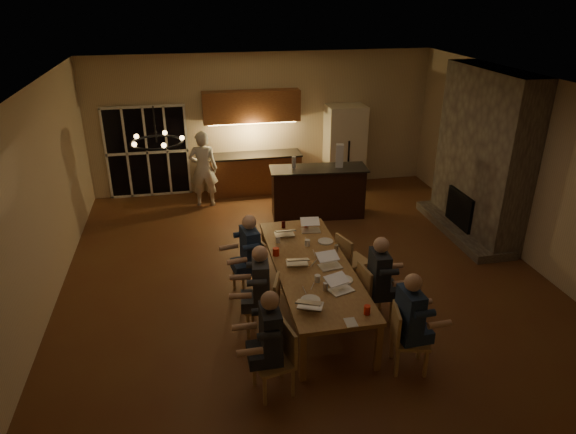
# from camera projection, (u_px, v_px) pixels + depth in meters

# --- Properties ---
(floor) EXTENTS (9.00, 9.00, 0.00)m
(floor) POSITION_uv_depth(u_px,v_px,m) (306.00, 280.00, 8.64)
(floor) COLOR brown
(floor) RESTS_ON ground
(back_wall) EXTENTS (8.00, 0.04, 3.20)m
(back_wall) POSITION_uv_depth(u_px,v_px,m) (263.00, 123.00, 12.03)
(back_wall) COLOR tan
(back_wall) RESTS_ON ground
(left_wall) EXTENTS (0.04, 9.00, 3.20)m
(left_wall) POSITION_uv_depth(u_px,v_px,m) (32.00, 212.00, 7.26)
(left_wall) COLOR tan
(left_wall) RESTS_ON ground
(right_wall) EXTENTS (0.04, 9.00, 3.20)m
(right_wall) POSITION_uv_depth(u_px,v_px,m) (538.00, 174.00, 8.71)
(right_wall) COLOR tan
(right_wall) RESTS_ON ground
(ceiling) EXTENTS (8.00, 9.00, 0.04)m
(ceiling) POSITION_uv_depth(u_px,v_px,m) (310.00, 86.00, 7.32)
(ceiling) COLOR white
(ceiling) RESTS_ON back_wall
(french_doors) EXTENTS (1.86, 0.08, 2.10)m
(french_doors) POSITION_uv_depth(u_px,v_px,m) (147.00, 152.00, 11.72)
(french_doors) COLOR black
(french_doors) RESTS_ON ground
(fireplace) EXTENTS (0.58, 2.50, 3.20)m
(fireplace) POSITION_uv_depth(u_px,v_px,m) (483.00, 155.00, 9.72)
(fireplace) COLOR #6C6254
(fireplace) RESTS_ON ground
(kitchenette) EXTENTS (2.24, 0.68, 2.40)m
(kitchenette) POSITION_uv_depth(u_px,v_px,m) (253.00, 144.00, 11.85)
(kitchenette) COLOR brown
(kitchenette) RESTS_ON ground
(refrigerator) EXTENTS (0.90, 0.68, 2.00)m
(refrigerator) POSITION_uv_depth(u_px,v_px,m) (344.00, 147.00, 12.28)
(refrigerator) COLOR beige
(refrigerator) RESTS_ON ground
(dining_table) EXTENTS (1.10, 3.18, 0.75)m
(dining_table) POSITION_uv_depth(u_px,v_px,m) (312.00, 286.00, 7.75)
(dining_table) COLOR #A07D40
(dining_table) RESTS_ON ground
(bar_island) EXTENTS (2.07, 0.85, 1.08)m
(bar_island) POSITION_uv_depth(u_px,v_px,m) (318.00, 192.00, 10.85)
(bar_island) COLOR black
(bar_island) RESTS_ON ground
(chair_left_near) EXTENTS (0.52, 0.52, 0.89)m
(chair_left_near) POSITION_uv_depth(u_px,v_px,m) (273.00, 361.00, 6.10)
(chair_left_near) COLOR tan
(chair_left_near) RESTS_ON ground
(chair_left_mid) EXTENTS (0.55, 0.55, 0.89)m
(chair_left_mid) POSITION_uv_depth(u_px,v_px,m) (263.00, 305.00, 7.16)
(chair_left_mid) COLOR tan
(chair_left_mid) RESTS_ON ground
(chair_left_far) EXTENTS (0.55, 0.55, 0.89)m
(chair_left_far) POSITION_uv_depth(u_px,v_px,m) (248.00, 267.00, 8.14)
(chair_left_far) COLOR tan
(chair_left_far) RESTS_ON ground
(chair_right_near) EXTENTS (0.52, 0.52, 0.89)m
(chair_right_near) POSITION_uv_depth(u_px,v_px,m) (410.00, 339.00, 6.48)
(chair_right_near) COLOR tan
(chair_right_near) RESTS_ON ground
(chair_right_mid) EXTENTS (0.49, 0.49, 0.89)m
(chair_right_mid) POSITION_uv_depth(u_px,v_px,m) (376.00, 292.00, 7.47)
(chair_right_mid) COLOR tan
(chair_right_mid) RESTS_ON ground
(chair_right_far) EXTENTS (0.55, 0.55, 0.89)m
(chair_right_far) POSITION_uv_depth(u_px,v_px,m) (353.00, 260.00, 8.36)
(chair_right_far) COLOR tan
(chair_right_far) RESTS_ON ground
(person_left_near) EXTENTS (0.60, 0.60, 1.38)m
(person_left_near) POSITION_uv_depth(u_px,v_px,m) (271.00, 342.00, 6.04)
(person_left_near) COLOR #262931
(person_left_near) RESTS_ON ground
(person_right_near) EXTENTS (0.63, 0.63, 1.38)m
(person_right_near) POSITION_uv_depth(u_px,v_px,m) (409.00, 322.00, 6.39)
(person_right_near) COLOR navy
(person_right_near) RESTS_ON ground
(person_left_mid) EXTENTS (0.66, 0.66, 1.38)m
(person_left_mid) POSITION_uv_depth(u_px,v_px,m) (261.00, 291.00, 7.05)
(person_left_mid) COLOR #383C43
(person_left_mid) RESTS_ON ground
(person_right_mid) EXTENTS (0.64, 0.64, 1.38)m
(person_right_mid) POSITION_uv_depth(u_px,v_px,m) (378.00, 281.00, 7.29)
(person_right_mid) COLOR #262931
(person_right_mid) RESTS_ON ground
(person_left_far) EXTENTS (0.69, 0.69, 1.38)m
(person_left_far) POSITION_uv_depth(u_px,v_px,m) (250.00, 256.00, 7.97)
(person_left_far) COLOR navy
(person_left_far) RESTS_ON ground
(standing_person) EXTENTS (0.66, 0.47, 1.70)m
(standing_person) POSITION_uv_depth(u_px,v_px,m) (203.00, 169.00, 11.28)
(standing_person) COLOR silver
(standing_person) RESTS_ON ground
(chandelier) EXTENTS (0.65, 0.65, 0.03)m
(chandelier) POSITION_uv_depth(u_px,v_px,m) (157.00, 142.00, 6.36)
(chandelier) COLOR black
(chandelier) RESTS_ON ceiling
(laptop_a) EXTENTS (0.41, 0.39, 0.23)m
(laptop_a) POSITION_uv_depth(u_px,v_px,m) (311.00, 298.00, 6.57)
(laptop_a) COLOR silver
(laptop_a) RESTS_ON dining_table
(laptop_b) EXTENTS (0.39, 0.37, 0.23)m
(laptop_b) POSITION_uv_depth(u_px,v_px,m) (341.00, 284.00, 6.90)
(laptop_b) COLOR silver
(laptop_b) RESTS_ON dining_table
(laptop_c) EXTENTS (0.35, 0.31, 0.23)m
(laptop_c) POSITION_uv_depth(u_px,v_px,m) (297.00, 257.00, 7.59)
(laptop_c) COLOR silver
(laptop_c) RESTS_ON dining_table
(laptop_d) EXTENTS (0.35, 0.32, 0.23)m
(laptop_d) POSITION_uv_depth(u_px,v_px,m) (330.00, 260.00, 7.49)
(laptop_d) COLOR silver
(laptop_d) RESTS_ON dining_table
(laptop_e) EXTENTS (0.32, 0.28, 0.23)m
(laptop_e) POSITION_uv_depth(u_px,v_px,m) (284.00, 228.00, 8.47)
(laptop_e) COLOR silver
(laptop_e) RESTS_ON dining_table
(laptop_f) EXTENTS (0.35, 0.32, 0.23)m
(laptop_f) POSITION_uv_depth(u_px,v_px,m) (311.00, 225.00, 8.61)
(laptop_f) COLOR silver
(laptop_f) RESTS_ON dining_table
(mug_front) EXTENTS (0.09, 0.09, 0.10)m
(mug_front) POSITION_uv_depth(u_px,v_px,m) (317.00, 278.00, 7.14)
(mug_front) COLOR white
(mug_front) RESTS_ON dining_table
(mug_mid) EXTENTS (0.09, 0.09, 0.10)m
(mug_mid) POSITION_uv_depth(u_px,v_px,m) (307.00, 243.00, 8.14)
(mug_mid) COLOR white
(mug_mid) RESTS_ON dining_table
(mug_back) EXTENTS (0.07, 0.07, 0.10)m
(mug_back) POSITION_uv_depth(u_px,v_px,m) (278.00, 240.00, 8.24)
(mug_back) COLOR white
(mug_back) RESTS_ON dining_table
(redcup_near) EXTENTS (0.08, 0.08, 0.12)m
(redcup_near) POSITION_uv_depth(u_px,v_px,m) (367.00, 310.00, 6.43)
(redcup_near) COLOR red
(redcup_near) RESTS_ON dining_table
(redcup_mid) EXTENTS (0.10, 0.10, 0.12)m
(redcup_mid) POSITION_uv_depth(u_px,v_px,m) (276.00, 252.00, 7.84)
(redcup_mid) COLOR red
(redcup_mid) RESTS_ON dining_table
(redcup_far) EXTENTS (0.09, 0.09, 0.12)m
(redcup_far) POSITION_uv_depth(u_px,v_px,m) (306.00, 223.00, 8.80)
(redcup_far) COLOR red
(redcup_far) RESTS_ON dining_table
(can_silver) EXTENTS (0.07, 0.07, 0.12)m
(can_silver) POSITION_uv_depth(u_px,v_px,m) (326.00, 287.00, 6.93)
(can_silver) COLOR #B2B2B7
(can_silver) RESTS_ON dining_table
(can_cola) EXTENTS (0.07, 0.07, 0.12)m
(can_cola) POSITION_uv_depth(u_px,v_px,m) (283.00, 224.00, 8.74)
(can_cola) COLOR #3F0F0C
(can_cola) RESTS_ON dining_table
(can_right) EXTENTS (0.07, 0.07, 0.12)m
(can_right) POSITION_uv_depth(u_px,v_px,m) (336.00, 249.00, 7.94)
(can_right) COLOR #B2B2B7
(can_right) RESTS_ON dining_table
(plate_near) EXTENTS (0.26, 0.26, 0.02)m
(plate_near) POSITION_uv_depth(u_px,v_px,m) (344.00, 280.00, 7.19)
(plate_near) COLOR white
(plate_near) RESTS_ON dining_table
(plate_left) EXTENTS (0.27, 0.27, 0.02)m
(plate_left) POSITION_uv_depth(u_px,v_px,m) (310.00, 300.00, 6.72)
(plate_left) COLOR white
(plate_left) RESTS_ON dining_table
(plate_far) EXTENTS (0.25, 0.25, 0.02)m
(plate_far) POSITION_uv_depth(u_px,v_px,m) (326.00, 241.00, 8.28)
(plate_far) COLOR white
(plate_far) RESTS_ON dining_table
(notepad) EXTENTS (0.14, 0.20, 0.01)m
(notepad) POSITION_uv_depth(u_px,v_px,m) (351.00, 322.00, 6.28)
(notepad) COLOR white
(notepad) RESTS_ON dining_table
(bar_bottle) EXTENTS (0.09, 0.09, 0.24)m
(bar_bottle) POSITION_uv_depth(u_px,v_px,m) (294.00, 162.00, 10.59)
(bar_bottle) COLOR #99999E
(bar_bottle) RESTS_ON bar_island
(bar_blender) EXTENTS (0.19, 0.19, 0.48)m
(bar_blender) POSITION_uv_depth(u_px,v_px,m) (340.00, 156.00, 10.60)
(bar_blender) COLOR silver
(bar_blender) RESTS_ON bar_island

